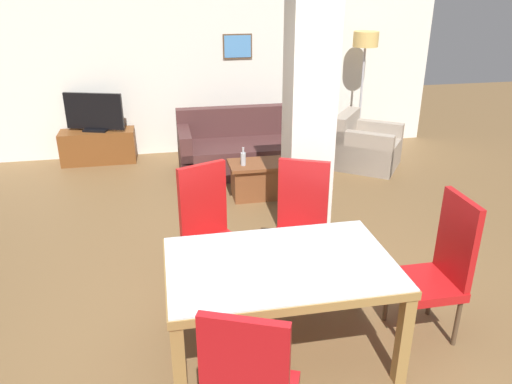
{
  "coord_description": "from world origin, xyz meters",
  "views": [
    {
      "loc": [
        -0.72,
        -2.85,
        2.53
      ],
      "look_at": [
        0.0,
        0.87,
        0.91
      ],
      "focal_mm": 35.0,
      "sensor_mm": 36.0,
      "label": 1
    }
  ],
  "objects_px": {
    "bottle": "(243,159)",
    "floor_lamp": "(365,50)",
    "coffee_table": "(258,179)",
    "armchair": "(365,148)",
    "tv_stand": "(98,146)",
    "tv_screen": "(94,113)",
    "dining_table": "(280,281)",
    "dining_chair_far_left": "(210,228)",
    "sofa": "(246,150)",
    "dining_chair_far_right": "(300,223)",
    "dining_chair_head_right": "(439,266)"
  },
  "relations": [
    {
      "from": "tv_screen",
      "to": "tv_stand",
      "type": "bearing_deg",
      "value": 17.88
    },
    {
      "from": "sofa",
      "to": "armchair",
      "type": "height_order",
      "value": "sofa"
    },
    {
      "from": "armchair",
      "to": "floor_lamp",
      "type": "distance_m",
      "value": 1.5
    },
    {
      "from": "sofa",
      "to": "coffee_table",
      "type": "xyz_separation_m",
      "value": [
        -0.02,
        -1.01,
        -0.06
      ]
    },
    {
      "from": "armchair",
      "to": "tv_screen",
      "type": "bearing_deg",
      "value": -67.25
    },
    {
      "from": "tv_screen",
      "to": "dining_chair_far_right",
      "type": "bearing_deg",
      "value": 137.25
    },
    {
      "from": "dining_chair_far_right",
      "to": "armchair",
      "type": "height_order",
      "value": "dining_chair_far_right"
    },
    {
      "from": "bottle",
      "to": "sofa",
      "type": "bearing_deg",
      "value": 78.57
    },
    {
      "from": "dining_chair_far_right",
      "to": "armchair",
      "type": "relative_size",
      "value": 0.97
    },
    {
      "from": "dining_chair_head_right",
      "to": "tv_screen",
      "type": "xyz_separation_m",
      "value": [
        -2.88,
        4.53,
        0.17
      ]
    },
    {
      "from": "sofa",
      "to": "tv_screen",
      "type": "bearing_deg",
      "value": -18.83
    },
    {
      "from": "dining_table",
      "to": "floor_lamp",
      "type": "xyz_separation_m",
      "value": [
        2.34,
        4.38,
        0.94
      ]
    },
    {
      "from": "dining_chair_far_right",
      "to": "dining_chair_far_left",
      "type": "height_order",
      "value": "same"
    },
    {
      "from": "dining_table",
      "to": "dining_chair_far_left",
      "type": "height_order",
      "value": "dining_chair_far_left"
    },
    {
      "from": "dining_chair_far_right",
      "to": "dining_chair_far_left",
      "type": "relative_size",
      "value": 1.0
    },
    {
      "from": "dining_table",
      "to": "dining_chair_far_left",
      "type": "bearing_deg",
      "value": 112.62
    },
    {
      "from": "armchair",
      "to": "tv_screen",
      "type": "height_order",
      "value": "tv_screen"
    },
    {
      "from": "armchair",
      "to": "tv_stand",
      "type": "height_order",
      "value": "armchair"
    },
    {
      "from": "coffee_table",
      "to": "floor_lamp",
      "type": "height_order",
      "value": "floor_lamp"
    },
    {
      "from": "bottle",
      "to": "tv_screen",
      "type": "relative_size",
      "value": 0.27
    },
    {
      "from": "dining_table",
      "to": "sofa",
      "type": "height_order",
      "value": "sofa"
    },
    {
      "from": "sofa",
      "to": "dining_chair_head_right",
      "type": "bearing_deg",
      "value": 101.61
    },
    {
      "from": "dining_chair_far_right",
      "to": "coffee_table",
      "type": "bearing_deg",
      "value": -66.05
    },
    {
      "from": "armchair",
      "to": "bottle",
      "type": "bearing_deg",
      "value": -29.87
    },
    {
      "from": "bottle",
      "to": "floor_lamp",
      "type": "distance_m",
      "value": 2.86
    },
    {
      "from": "dining_table",
      "to": "coffee_table",
      "type": "distance_m",
      "value": 2.86
    },
    {
      "from": "bottle",
      "to": "floor_lamp",
      "type": "height_order",
      "value": "floor_lamp"
    },
    {
      "from": "sofa",
      "to": "dining_chair_far_right",
      "type": "bearing_deg",
      "value": 89.34
    },
    {
      "from": "tv_stand",
      "to": "floor_lamp",
      "type": "relative_size",
      "value": 0.59
    },
    {
      "from": "sofa",
      "to": "armchair",
      "type": "distance_m",
      "value": 1.73
    },
    {
      "from": "dining_table",
      "to": "dining_chair_head_right",
      "type": "xyz_separation_m",
      "value": [
        1.21,
        0.0,
        -0.02
      ]
    },
    {
      "from": "dining_chair_far_left",
      "to": "floor_lamp",
      "type": "height_order",
      "value": "floor_lamp"
    },
    {
      "from": "floor_lamp",
      "to": "dining_table",
      "type": "bearing_deg",
      "value": -118.15
    },
    {
      "from": "dining_table",
      "to": "tv_stand",
      "type": "relative_size",
      "value": 1.46
    },
    {
      "from": "bottle",
      "to": "floor_lamp",
      "type": "xyz_separation_m",
      "value": [
        2.13,
        1.62,
        1.01
      ]
    },
    {
      "from": "dining_chair_head_right",
      "to": "dining_chair_far_left",
      "type": "xyz_separation_m",
      "value": [
        -1.6,
        0.93,
        0.0
      ]
    },
    {
      "from": "floor_lamp",
      "to": "dining_chair_head_right",
      "type": "bearing_deg",
      "value": -104.54
    },
    {
      "from": "dining_chair_head_right",
      "to": "bottle",
      "type": "bearing_deg",
      "value": 19.88
    },
    {
      "from": "sofa",
      "to": "floor_lamp",
      "type": "xyz_separation_m",
      "value": [
        1.92,
        0.56,
        1.26
      ]
    },
    {
      "from": "bottle",
      "to": "tv_stand",
      "type": "xyz_separation_m",
      "value": [
        -1.88,
        1.77,
        -0.3
      ]
    },
    {
      "from": "sofa",
      "to": "dining_table",
      "type": "bearing_deg",
      "value": 83.65
    },
    {
      "from": "armchair",
      "to": "coffee_table",
      "type": "relative_size",
      "value": 1.63
    },
    {
      "from": "dining_chair_far_right",
      "to": "floor_lamp",
      "type": "bearing_deg",
      "value": -94.79
    },
    {
      "from": "dining_chair_far_right",
      "to": "sofa",
      "type": "bearing_deg",
      "value": -66.38
    },
    {
      "from": "coffee_table",
      "to": "dining_chair_far_right",
      "type": "bearing_deg",
      "value": -90.33
    },
    {
      "from": "dining_chair_head_right",
      "to": "armchair",
      "type": "height_order",
      "value": "dining_chair_head_right"
    },
    {
      "from": "dining_table",
      "to": "armchair",
      "type": "height_order",
      "value": "armchair"
    },
    {
      "from": "tv_stand",
      "to": "tv_screen",
      "type": "relative_size",
      "value": 1.29
    },
    {
      "from": "sofa",
      "to": "tv_screen",
      "type": "relative_size",
      "value": 2.27
    },
    {
      "from": "dining_chair_head_right",
      "to": "armchair",
      "type": "relative_size",
      "value": 0.97
    }
  ]
}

